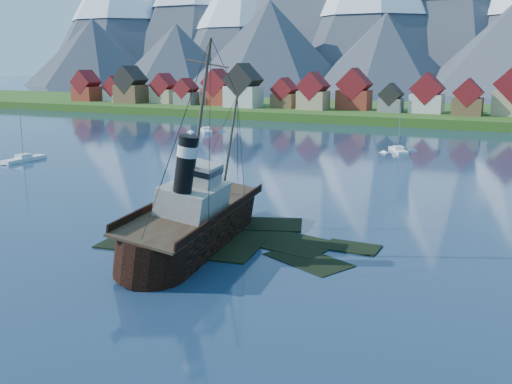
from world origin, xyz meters
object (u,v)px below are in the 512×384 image
at_px(sailboat_c, 206,131).
at_px(sailboat_e, 398,151).
at_px(tugboat_wreck, 199,217).
at_px(sailboat_a, 24,160).

xyz_separation_m(sailboat_c, sailboat_e, (60.17, -14.03, -0.04)).
relative_size(tugboat_wreck, sailboat_e, 2.82).
xyz_separation_m(tugboat_wreck, sailboat_e, (5.99, 79.04, -2.81)).
xyz_separation_m(tugboat_wreck, sailboat_c, (-54.18, 93.08, -2.77)).
bearing_deg(sailboat_a, sailboat_e, 35.01).
distance_m(tugboat_wreck, sailboat_e, 79.32).
bearing_deg(sailboat_e, sailboat_c, 139.97).
bearing_deg(tugboat_wreck, sailboat_c, 111.81).
distance_m(tugboat_wreck, sailboat_c, 107.73).
xyz_separation_m(tugboat_wreck, sailboat_a, (-62.40, 31.70, -2.77)).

